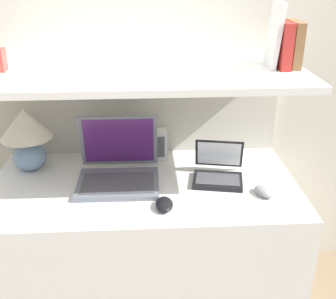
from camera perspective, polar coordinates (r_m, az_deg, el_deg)
wall_back at (r=2.06m, az=-3.69°, el=13.03°), size 6.00×0.05×2.40m
desk at (r=2.04m, az=-3.02°, el=-13.37°), size 1.33×0.68×0.71m
back_riser at (r=2.22m, az=-3.27°, el=-2.95°), size 1.33×0.04×1.17m
shelf at (r=1.74m, az=-3.66°, el=10.36°), size 1.33×0.61×0.03m
table_lamp at (r=2.00m, az=-18.65°, el=2.14°), size 0.23×0.23×0.30m
laptop_large at (r=1.86m, az=-6.75°, el=-2.67°), size 0.35×0.32×0.27m
laptop_small at (r=1.88m, az=6.80°, el=-2.95°), size 0.25×0.25×0.17m
computer_mouse at (r=1.67m, az=-0.50°, el=-7.44°), size 0.07×0.11×0.03m
second_mouse at (r=1.80m, az=12.91°, el=-5.57°), size 0.10×0.12×0.03m
router_box at (r=2.04m, az=-1.93°, el=0.68°), size 0.13×0.07×0.15m
book_brown at (r=1.82m, az=16.62°, el=13.48°), size 0.04×0.15×0.18m
book_red at (r=1.81m, az=15.19°, el=13.56°), size 0.04×0.18×0.18m
book_white at (r=1.79m, az=14.23°, el=14.77°), size 0.04×0.13×0.26m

